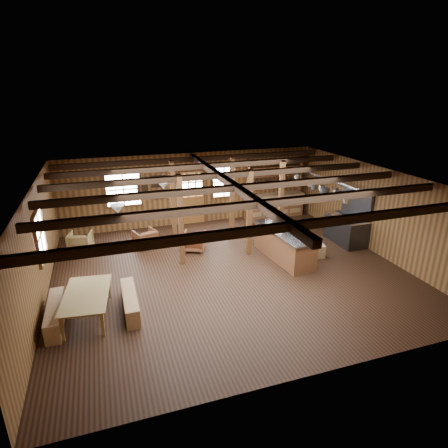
% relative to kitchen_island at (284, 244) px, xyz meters
% --- Properties ---
extents(room, '(10.04, 9.04, 2.84)m').
position_rel_kitchen_island_xyz_m(room, '(-1.93, -0.34, 0.92)').
color(room, black).
rests_on(room, ground).
extents(ceiling_joists, '(9.80, 8.82, 0.18)m').
position_rel_kitchen_island_xyz_m(ceiling_joists, '(-1.93, -0.16, 2.20)').
color(ceiling_joists, black).
rests_on(ceiling_joists, ceiling).
extents(timber_posts, '(3.95, 2.35, 2.80)m').
position_rel_kitchen_island_xyz_m(timber_posts, '(-1.41, 1.74, 0.92)').
color(timber_posts, '#4A2815').
rests_on(timber_posts, floor).
extents(back_door, '(1.02, 0.08, 2.15)m').
position_rel_kitchen_island_xyz_m(back_door, '(-1.93, 4.11, 0.40)').
color(back_door, brown).
rests_on(back_door, floor).
extents(window_back_left, '(1.32, 0.06, 1.32)m').
position_rel_kitchen_island_xyz_m(window_back_left, '(-4.53, 4.12, 1.12)').
color(window_back_left, white).
rests_on(window_back_left, wall_back).
extents(window_back_right, '(1.02, 0.06, 1.32)m').
position_rel_kitchen_island_xyz_m(window_back_right, '(-0.63, 4.12, 1.12)').
color(window_back_right, white).
rests_on(window_back_right, wall_back).
extents(window_left, '(0.14, 1.24, 1.32)m').
position_rel_kitchen_island_xyz_m(window_left, '(-6.89, 0.16, 1.12)').
color(window_left, white).
rests_on(window_left, wall_back).
extents(notice_boards, '(1.08, 0.03, 0.90)m').
position_rel_kitchen_island_xyz_m(notice_boards, '(-3.43, 4.11, 1.16)').
color(notice_boards, silver).
rests_on(notice_boards, wall_back).
extents(back_counter, '(2.55, 0.60, 2.45)m').
position_rel_kitchen_island_xyz_m(back_counter, '(1.47, 3.86, 0.12)').
color(back_counter, brown).
rests_on(back_counter, floor).
extents(pendant_lamps, '(1.86, 2.36, 0.66)m').
position_rel_kitchen_island_xyz_m(pendant_lamps, '(-4.18, 0.66, 1.77)').
color(pendant_lamps, '#323235').
rests_on(pendant_lamps, ceiling).
extents(pot_rack, '(0.39, 3.00, 0.46)m').
position_rel_kitchen_island_xyz_m(pot_rack, '(1.12, 0.04, 1.78)').
color(pot_rack, '#323235').
rests_on(pot_rack, ceiling).
extents(kitchen_island, '(1.11, 2.57, 1.20)m').
position_rel_kitchen_island_xyz_m(kitchen_island, '(0.00, 0.00, 0.00)').
color(kitchen_island, brown).
rests_on(kitchen_island, floor).
extents(step_stool, '(0.53, 0.43, 0.42)m').
position_rel_kitchen_island_xyz_m(step_stool, '(1.07, -0.29, -0.27)').
color(step_stool, '#8B613F').
rests_on(step_stool, floor).
extents(commercial_range, '(0.83, 1.62, 2.01)m').
position_rel_kitchen_island_xyz_m(commercial_range, '(2.72, 0.51, 0.17)').
color(commercial_range, '#323235').
rests_on(commercial_range, floor).
extents(dining_table, '(1.22, 1.92, 0.64)m').
position_rel_kitchen_island_xyz_m(dining_table, '(-5.83, -1.50, -0.16)').
color(dining_table, olive).
rests_on(dining_table, floor).
extents(bench_wall, '(0.32, 1.72, 0.47)m').
position_rel_kitchen_island_xyz_m(bench_wall, '(-6.58, -1.50, -0.24)').
color(bench_wall, '#8B613F').
rests_on(bench_wall, floor).
extents(bench_aisle, '(0.32, 1.69, 0.47)m').
position_rel_kitchen_island_xyz_m(bench_aisle, '(-4.90, -1.50, -0.25)').
color(bench_aisle, '#8B613F').
rests_on(bench_aisle, floor).
extents(armchair_a, '(0.85, 0.87, 0.63)m').
position_rel_kitchen_island_xyz_m(armchair_a, '(-4.06, 2.27, -0.16)').
color(armchair_a, brown).
rests_on(armchair_a, floor).
extents(armchair_b, '(0.91, 0.92, 0.65)m').
position_rel_kitchen_island_xyz_m(armchair_b, '(-2.53, 1.51, -0.16)').
color(armchair_b, brown).
rests_on(armchair_b, floor).
extents(armchair_c, '(0.84, 0.86, 0.66)m').
position_rel_kitchen_island_xyz_m(armchair_c, '(-6.13, 2.62, -0.15)').
color(armchair_c, olive).
rests_on(armchair_c, floor).
extents(counter_pot, '(0.33, 0.33, 0.20)m').
position_rel_kitchen_island_xyz_m(counter_pot, '(-0.11, 0.82, 0.56)').
color(counter_pot, silver).
rests_on(counter_pot, kitchen_island).
extents(bowl, '(0.38, 0.38, 0.07)m').
position_rel_kitchen_island_xyz_m(bowl, '(-0.19, 0.06, 0.50)').
color(bowl, silver).
rests_on(bowl, kitchen_island).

